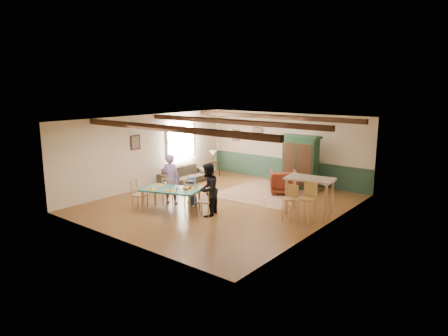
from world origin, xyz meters
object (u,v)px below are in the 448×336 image
Objects in this scene: dining_table at (171,200)px; counter_table at (309,197)px; bar_stool_right at (307,204)px; sofa at (185,175)px; dining_chair_end_left at (140,194)px; person_man at (171,179)px; cat at (186,188)px; table_lamp at (213,157)px; bar_stool_left at (290,203)px; dining_chair_far_right at (192,193)px; armchair at (283,182)px; dining_chair_far_left at (170,191)px; person_woman at (208,190)px; person_child at (193,191)px; end_table at (213,169)px; dining_chair_end_right at (205,200)px; armoire at (300,162)px.

dining_table is 1.26× the size of counter_table.
sofa is at bearing 170.14° from bar_stool_right.
person_man reaches higher than dining_chair_end_left.
person_man is 1.23m from cat.
bar_stool_left is (5.35, -3.07, -0.31)m from table_lamp.
dining_chair_far_right is at bearing -164.37° from bar_stool_left.
counter_table is (5.67, -0.69, 0.25)m from sofa.
armchair is at bearing -50.97° from dining_chair_end_left.
table_lamp reaches higher than dining_table.
dining_chair_far_left is 1.23m from cat.
bar_stool_left is at bearing 96.82° from person_woman.
person_child is 3.17m from bar_stool_left.
counter_table is at bearing -176.64° from person_child.
person_child is at bearing -58.69° from end_table.
bar_stool_right is at bearing -27.51° from end_table.
person_woman is at bearing 90.00° from dining_chair_end_right.
dining_chair_far_right is 0.88× the size of bar_stool_left.
armchair is (0.47, 3.51, -0.36)m from person_woman.
armoire is at bearing 56.46° from cat.
dining_chair_far_left is at bearing -156.60° from counter_table.
person_woman reaches higher than dining_table.
bar_stool_left is 0.87× the size of bar_stool_right.
bar_stool_right is at bearing -60.01° from armoire.
person_man is at bearing -43.15° from dining_chair_end_left.
cat is at bearing -81.87° from person_woman.
person_man is 1.72× the size of person_child.
cat is 3.61m from counter_table.
dining_chair_end_left is at bearing -155.66° from sofa.
person_man is at bearing -141.11° from sofa.
armoire reaches higher than dining_table.
dining_chair_end_left is (-0.44, -0.88, 0.00)m from dining_chair_far_left.
person_man is 0.76× the size of sofa.
bar_stool_left reaches higher than sofa.
dining_chair_end_right is 0.42× the size of sofa.
sofa is at bearing -147.60° from dining_chair_end_right.
cat is 0.66× the size of table_lamp.
dining_chair_end_right is 3.03m from counter_table.
sofa is at bearing -94.65° from table_lamp.
person_child is at bearing -112.03° from armoire.
person_child is at bearing 30.30° from armchair.
end_table is 0.53m from table_lamp.
person_woman is at bearing 154.13° from person_man.
armchair is at bearing -97.87° from armoire.
bar_stool_right is (0.31, -0.77, 0.02)m from counter_table.
table_lamp is 6.00m from counter_table.
dining_table is 1.04× the size of person_man.
dining_table is 0.69m from cat.
bar_stool_left reaches higher than armchair.
person_woman is 2.83m from bar_stool_right.
sofa is 1.59m from end_table.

